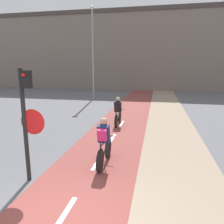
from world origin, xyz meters
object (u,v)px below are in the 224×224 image
at_px(cyclist_near, 104,143).
at_px(traffic_light_pole, 27,114).
at_px(street_lamp_far, 93,45).
at_px(cyclist_far, 118,113).

bearing_deg(cyclist_near, traffic_light_pole, -142.24).
bearing_deg(street_lamp_far, traffic_light_pole, -80.00).
xyz_separation_m(traffic_light_pole, cyclist_far, (1.29, 6.14, -1.21)).
relative_size(cyclist_near, cyclist_far, 1.04).
distance_m(street_lamp_far, cyclist_near, 14.87).
distance_m(traffic_light_pole, street_lamp_far, 15.45).
bearing_deg(street_lamp_far, cyclist_far, -65.93).
xyz_separation_m(traffic_light_pole, cyclist_near, (1.71, 1.32, -1.16)).
height_order(street_lamp_far, cyclist_far, street_lamp_far).
height_order(cyclist_near, cyclist_far, cyclist_near).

